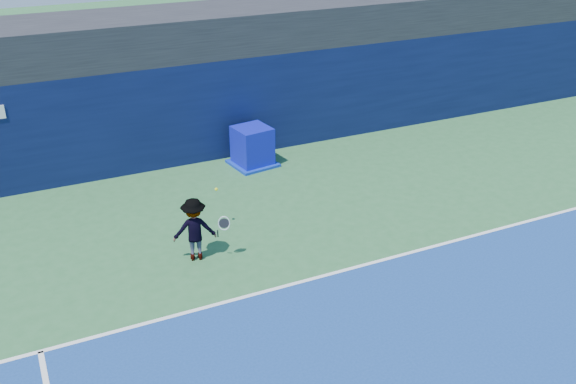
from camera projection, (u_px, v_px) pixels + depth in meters
name	position (u px, v px, depth m)	size (l,w,h in m)	color
ground	(365.00, 375.00, 11.02)	(80.00, 80.00, 0.00)	#2C6235
baseline	(291.00, 285.00, 13.45)	(24.00, 0.10, 0.01)	white
stadium_band	(167.00, 33.00, 18.79)	(36.00, 3.00, 1.20)	black
back_wall_assembly	(182.00, 112.00, 18.90)	(36.00, 1.03, 3.00)	#0A1138
equipment_cart	(252.00, 148.00, 18.90)	(1.39, 1.39, 1.17)	#0B10A6
tennis_player	(195.00, 229.00, 14.09)	(1.25, 0.75, 1.47)	white
tennis_ball	(216.00, 189.00, 15.27)	(0.08, 0.08, 0.08)	yellow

